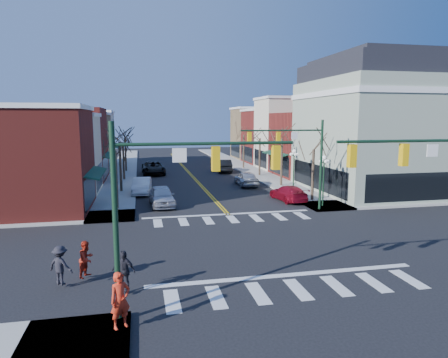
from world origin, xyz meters
TOP-DOWN VIEW (x-y plane):
  - ground at (0.00, 0.00)m, footprint 160.00×160.00m
  - sidewalk_left at (-8.75, 20.00)m, footprint 3.50×70.00m
  - sidewalk_right at (8.75, 20.00)m, footprint 3.50×70.00m
  - bldg_left_brick_a at (-15.50, 11.75)m, footprint 10.00×8.50m
  - bldg_left_stucco_a at (-15.50, 19.50)m, footprint 10.00×7.00m
  - bldg_left_brick_b at (-15.50, 27.50)m, footprint 10.00×9.00m
  - bldg_left_tan at (-15.50, 35.75)m, footprint 10.00×7.50m
  - bldg_left_stucco_b at (-15.50, 43.50)m, footprint 10.00×8.00m
  - bldg_right_brick_a at (15.50, 25.75)m, footprint 10.00×8.50m
  - bldg_right_stucco at (15.50, 33.50)m, footprint 10.00×7.00m
  - bldg_right_brick_b at (15.50, 41.00)m, footprint 10.00×8.00m
  - bldg_right_tan at (15.50, 49.00)m, footprint 10.00×8.00m
  - victorian_corner at (16.50, 14.50)m, footprint 12.25×14.25m
  - traffic_mast_near_left at (-5.55, -7.40)m, footprint 6.60×0.28m
  - traffic_mast_near_right at (5.55, -7.40)m, footprint 6.60×0.28m
  - traffic_mast_far_right at (5.55, 7.40)m, footprint 6.60×0.28m
  - lamppost_corner at (8.20, 8.50)m, footprint 0.36×0.36m
  - lamppost_midblock at (8.20, 15.00)m, footprint 0.36×0.36m
  - tree_left_a at (-8.40, 11.00)m, footprint 0.24×0.24m
  - tree_left_b at (-8.40, 19.00)m, footprint 0.24×0.24m
  - tree_left_c at (-8.40, 27.00)m, footprint 0.24×0.24m
  - tree_left_d at (-8.40, 35.00)m, footprint 0.24×0.24m
  - tree_right_a at (8.40, 11.00)m, footprint 0.24×0.24m
  - tree_right_b at (8.40, 19.00)m, footprint 0.24×0.24m
  - tree_right_c at (8.40, 27.00)m, footprint 0.24×0.24m
  - tree_right_d at (8.40, 35.00)m, footprint 0.24×0.24m
  - car_left_near at (-4.80, 11.94)m, footprint 2.22×4.99m
  - car_left_mid at (-6.40, 17.72)m, footprint 2.04×4.86m
  - car_left_far at (-4.80, 31.58)m, footprint 3.03×6.21m
  - car_right_near at (6.40, 11.66)m, footprint 2.40×4.93m
  - car_right_mid at (4.80, 20.16)m, footprint 1.99×4.79m
  - car_right_far at (4.83, 32.07)m, footprint 2.37×5.39m
  - pedestrian_red_a at (-7.30, -8.14)m, footprint 0.86×0.76m
  - pedestrian_red_b at (-9.01, -3.21)m, footprint 0.95×1.02m
  - pedestrian_dark_a at (-7.30, -5.13)m, footprint 1.11×0.81m
  - pedestrian_dark_b at (-10.00, -3.88)m, footprint 1.29×1.10m

SIDE VIEW (x-z plane):
  - ground at x=0.00m, z-range 0.00..0.00m
  - sidewalk_left at x=-8.75m, z-range 0.00..0.15m
  - sidewalk_right at x=8.75m, z-range 0.00..0.15m
  - car_right_near at x=6.40m, z-range 0.00..1.38m
  - car_left_mid at x=-6.40m, z-range 0.00..1.56m
  - car_right_mid at x=4.80m, z-range 0.00..1.62m
  - car_left_near at x=-4.80m, z-range 0.00..1.67m
  - car_left_far at x=-4.80m, z-range 0.00..1.70m
  - car_right_far at x=4.83m, z-range 0.00..1.72m
  - pedestrian_red_b at x=-9.01m, z-range 0.15..1.83m
  - pedestrian_dark_b at x=-10.00m, z-range 0.15..1.88m
  - pedestrian_dark_a at x=-7.30m, z-range 0.15..1.90m
  - pedestrian_red_a at x=-7.30m, z-range 0.15..2.13m
  - tree_left_c at x=-8.40m, z-range 0.00..4.55m
  - tree_right_a at x=8.40m, z-range 0.00..4.62m
  - tree_left_a at x=-8.40m, z-range 0.00..4.76m
  - tree_right_c at x=8.40m, z-range 0.00..4.83m
  - tree_left_d at x=-8.40m, z-range 0.00..4.90m
  - tree_right_d at x=8.40m, z-range 0.00..4.97m
  - tree_left_b at x=-8.40m, z-range 0.00..5.04m
  - tree_right_b at x=8.40m, z-range 0.00..5.18m
  - lamppost_corner at x=8.20m, z-range 0.80..5.13m
  - lamppost_midblock at x=8.20m, z-range 0.80..5.13m
  - bldg_left_stucco_a at x=-15.50m, z-range 0.00..7.50m
  - bldg_left_tan at x=-15.50m, z-range 0.00..7.80m
  - bldg_left_brick_a at x=-15.50m, z-range 0.00..8.00m
  - bldg_right_brick_a at x=15.50m, z-range 0.00..8.00m
  - bldg_left_stucco_b at x=-15.50m, z-range 0.00..8.20m
  - bldg_left_brick_b at x=-15.50m, z-range 0.00..8.50m
  - bldg_right_brick_b at x=15.50m, z-range 0.00..8.50m
  - bldg_right_tan at x=15.50m, z-range 0.00..9.00m
  - traffic_mast_near_left at x=-5.55m, z-range 1.11..8.31m
  - traffic_mast_near_right at x=5.55m, z-range 1.11..8.31m
  - traffic_mast_far_right at x=5.55m, z-range 1.11..8.31m
  - bldg_right_stucco at x=15.50m, z-range 0.00..10.00m
  - victorian_corner at x=16.50m, z-range 0.01..13.31m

